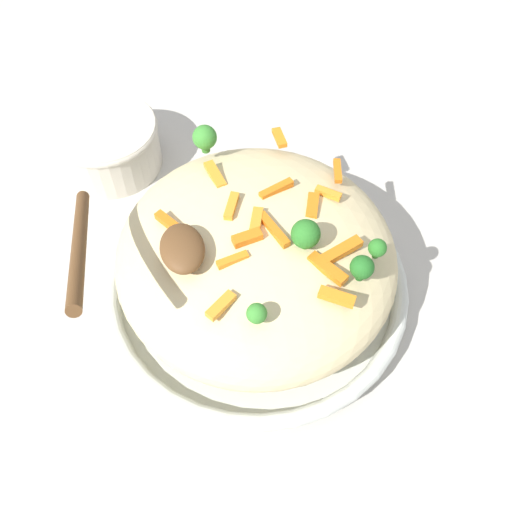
{
  "coord_description": "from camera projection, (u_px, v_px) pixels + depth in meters",
  "views": [
    {
      "loc": [
        0.32,
        -0.07,
        0.54
      ],
      "look_at": [
        0.0,
        0.0,
        0.08
      ],
      "focal_mm": 39.58,
      "sensor_mm": 36.0,
      "label": 1
    }
  ],
  "objects": [
    {
      "name": "broccoli_floret_2",
      "position": [
        377.0,
        248.0,
        0.5
      ],
      "size": [
        0.02,
        0.02,
        0.02
      ],
      "color": "#296820",
      "rests_on": "pasta_mound"
    },
    {
      "name": "broccoli_floret_3",
      "position": [
        205.0,
        138.0,
        0.58
      ],
      "size": [
        0.03,
        0.03,
        0.03
      ],
      "color": "#377928",
      "rests_on": "pasta_mound"
    },
    {
      "name": "broccoli_floret_4",
      "position": [
        362.0,
        268.0,
        0.49
      ],
      "size": [
        0.02,
        0.02,
        0.03
      ],
      "color": "#205B1C",
      "rests_on": "pasta_mound"
    },
    {
      "name": "carrot_piece_8",
      "position": [
        254.0,
        221.0,
        0.52
      ],
      "size": [
        0.03,
        0.02,
        0.01
      ],
      "primitive_type": "cube",
      "rotation": [
        0.0,
        0.0,
        5.91
      ],
      "color": "orange",
      "rests_on": "pasta_mound"
    },
    {
      "name": "carrot_piece_7",
      "position": [
        276.0,
        189.0,
        0.55
      ],
      "size": [
        0.02,
        0.04,
        0.01
      ],
      "primitive_type": "cube",
      "rotation": [
        0.0,
        0.0,
        1.92
      ],
      "color": "orange",
      "rests_on": "pasta_mound"
    },
    {
      "name": "carrot_piece_6",
      "position": [
        338.0,
        171.0,
        0.57
      ],
      "size": [
        0.03,
        0.01,
        0.01
      ],
      "primitive_type": "cube",
      "rotation": [
        0.0,
        0.0,
        6.03
      ],
      "color": "orange",
      "rests_on": "pasta_mound"
    },
    {
      "name": "carrot_piece_4",
      "position": [
        215.0,
        175.0,
        0.57
      ],
      "size": [
        0.04,
        0.02,
        0.01
      ],
      "primitive_type": "cube",
      "rotation": [
        0.0,
        0.0,
        0.21
      ],
      "color": "orange",
      "rests_on": "pasta_mound"
    },
    {
      "name": "carrot_piece_9",
      "position": [
        341.0,
        251.0,
        0.51
      ],
      "size": [
        0.02,
        0.04,
        0.01
      ],
      "primitive_type": "cube",
      "rotation": [
        0.0,
        0.0,
        5.07
      ],
      "color": "orange",
      "rests_on": "pasta_mound"
    },
    {
      "name": "serving_bowl",
      "position": [
        256.0,
        286.0,
        0.61
      ],
      "size": [
        0.32,
        0.32,
        0.04
      ],
      "color": "silver",
      "rests_on": "ground_plane"
    },
    {
      "name": "carrot_piece_0",
      "position": [
        327.0,
        269.0,
        0.5
      ],
      "size": [
        0.04,
        0.03,
        0.01
      ],
      "primitive_type": "cube",
      "rotation": [
        0.0,
        0.0,
        3.7
      ],
      "color": "orange",
      "rests_on": "pasta_mound"
    },
    {
      "name": "carrot_piece_1",
      "position": [
        337.0,
        297.0,
        0.49
      ],
      "size": [
        0.03,
        0.03,
        0.01
      ],
      "primitive_type": "cube",
      "rotation": [
        0.0,
        0.0,
        4.11
      ],
      "color": "orange",
      "rests_on": "pasta_mound"
    },
    {
      "name": "ground_plane",
      "position": [
        256.0,
        296.0,
        0.63
      ],
      "size": [
        2.4,
        2.4,
        0.0
      ],
      "primitive_type": "plane",
      "color": "beige"
    },
    {
      "name": "carrot_piece_2",
      "position": [
        168.0,
        222.0,
        0.53
      ],
      "size": [
        0.03,
        0.02,
        0.01
      ],
      "primitive_type": "cube",
      "rotation": [
        0.0,
        0.0,
        3.74
      ],
      "color": "orange",
      "rests_on": "pasta_mound"
    },
    {
      "name": "carrot_piece_13",
      "position": [
        279.0,
        138.0,
        0.6
      ],
      "size": [
        0.03,
        0.01,
        0.01
      ],
      "primitive_type": "cube",
      "rotation": [
        0.0,
        0.0,
        0.04
      ],
      "color": "orange",
      "rests_on": "pasta_mound"
    },
    {
      "name": "carrot_piece_5",
      "position": [
        247.0,
        238.0,
        0.51
      ],
      "size": [
        0.02,
        0.03,
        0.01
      ],
      "primitive_type": "cube",
      "rotation": [
        0.0,
        0.0,
        4.88
      ],
      "color": "orange",
      "rests_on": "pasta_mound"
    },
    {
      "name": "companion_bowl",
      "position": [
        108.0,
        143.0,
        0.72
      ],
      "size": [
        0.13,
        0.13,
        0.07
      ],
      "color": "beige",
      "rests_on": "ground_plane"
    },
    {
      "name": "carrot_piece_10",
      "position": [
        221.0,
        305.0,
        0.48
      ],
      "size": [
        0.03,
        0.03,
        0.01
      ],
      "primitive_type": "cube",
      "rotation": [
        0.0,
        0.0,
        5.35
      ],
      "color": "orange",
      "rests_on": "pasta_mound"
    },
    {
      "name": "broccoli_floret_1",
      "position": [
        306.0,
        234.0,
        0.5
      ],
      "size": [
        0.03,
        0.03,
        0.03
      ],
      "color": "#296820",
      "rests_on": "pasta_mound"
    },
    {
      "name": "carrot_piece_15",
      "position": [
        328.0,
        193.0,
        0.55
      ],
      "size": [
        0.02,
        0.02,
        0.01
      ],
      "primitive_type": "cube",
      "rotation": [
        0.0,
        0.0,
        4.01
      ],
      "color": "orange",
      "rests_on": "pasta_mound"
    },
    {
      "name": "carrot_piece_11",
      "position": [
        312.0,
        206.0,
        0.54
      ],
      "size": [
        0.03,
        0.02,
        0.01
      ],
      "primitive_type": "cube",
      "rotation": [
        0.0,
        0.0,
        5.9
      ],
      "color": "orange",
      "rests_on": "pasta_mound"
    },
    {
      "name": "carrot_piece_3",
      "position": [
        274.0,
        230.0,
        0.52
      ],
      "size": [
        0.04,
        0.02,
        0.01
      ],
      "primitive_type": "cube",
      "rotation": [
        0.0,
        0.0,
        3.49
      ],
      "color": "orange",
      "rests_on": "pasta_mound"
    },
    {
      "name": "pasta_mound",
      "position": [
        256.0,
        255.0,
        0.57
      ],
      "size": [
        0.29,
        0.28,
        0.1
      ],
      "primitive_type": "ellipsoid",
      "color": "beige",
      "rests_on": "serving_bowl"
    },
    {
      "name": "carrot_piece_14",
      "position": [
        233.0,
        260.0,
        0.5
      ],
      "size": [
        0.01,
        0.03,
        0.01
      ],
      "primitive_type": "cube",
      "rotation": [
        0.0,
        0.0,
        1.77
      ],
      "color": "orange",
      "rests_on": "pasta_mound"
    },
    {
      "name": "carrot_piece_12",
      "position": [
        231.0,
        206.0,
        0.54
      ],
      "size": [
        0.03,
        0.02,
        0.01
      ],
      "primitive_type": "cube",
      "rotation": [
        0.0,
        0.0,
        2.71
      ],
      "color": "orange",
      "rests_on": "pasta_mound"
    },
    {
      "name": "broccoli_floret_0",
      "position": [
        257.0,
        314.0,
        0.47
      ],
      "size": [
        0.02,
        0.02,
        0.02
      ],
      "color": "#377928",
      "rests_on": "pasta_mound"
    },
    {
      "name": "serving_spoon",
      "position": [
        144.0,
        247.0,
        0.49
      ],
      "size": [
        0.17,
        0.11,
        0.08
      ],
      "color": "brown",
      "rests_on": "pasta_mound"
    }
  ]
}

